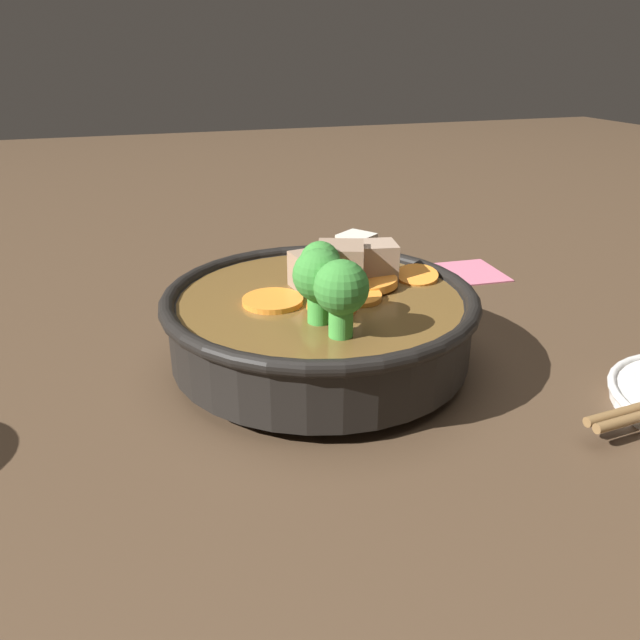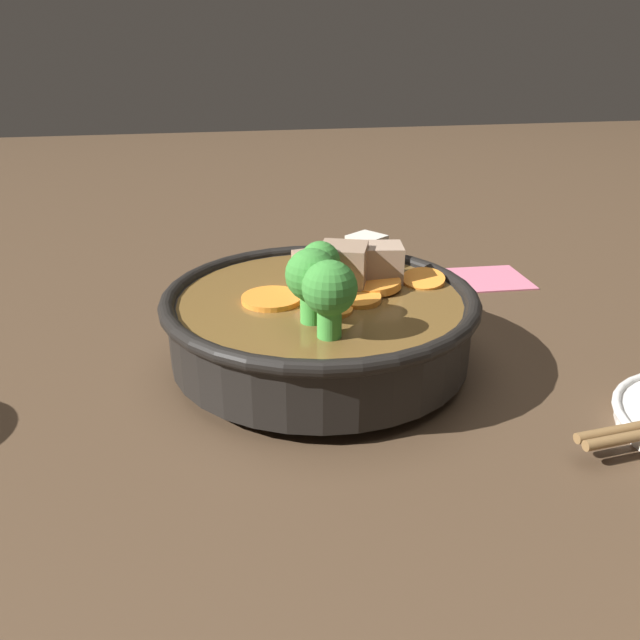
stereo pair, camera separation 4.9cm
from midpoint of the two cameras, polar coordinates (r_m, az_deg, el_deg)
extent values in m
plane|color=#4C3826|center=(0.51, 2.77, -4.08)|extent=(3.00, 3.00, 0.00)
cylinder|color=black|center=(0.50, 2.78, -3.58)|extent=(0.13, 0.13, 0.01)
cylinder|color=black|center=(0.49, 2.85, -0.58)|extent=(0.23, 0.23, 0.05)
torus|color=black|center=(0.48, 2.91, 2.03)|extent=(0.25, 0.25, 0.01)
cylinder|color=brown|center=(0.49, 2.88, 0.58)|extent=(0.22, 0.22, 0.03)
cylinder|color=orange|center=(0.48, -1.59, 2.08)|extent=(0.06, 0.06, 0.00)
cylinder|color=orange|center=(0.46, 4.34, 1.08)|extent=(0.04, 0.04, 0.01)
cylinder|color=orange|center=(0.47, 6.56, 1.88)|extent=(0.05, 0.05, 0.01)
cylinder|color=orange|center=(0.50, 7.74, 3.09)|extent=(0.06, 0.06, 0.01)
cylinder|color=orange|center=(0.52, 12.11, 3.54)|extent=(0.05, 0.05, 0.01)
cylinder|color=green|center=(0.43, 2.47, 1.12)|extent=(0.02, 0.02, 0.02)
sphere|color=#388433|center=(0.43, 2.53, 4.09)|extent=(0.04, 0.04, 0.04)
cylinder|color=green|center=(0.48, 2.92, 3.07)|extent=(0.01, 0.01, 0.02)
sphere|color=#388433|center=(0.47, 2.97, 5.34)|extent=(0.03, 0.03, 0.03)
cylinder|color=green|center=(0.41, 4.26, -0.20)|extent=(0.02, 0.02, 0.02)
sphere|color=#388433|center=(0.40, 4.36, 2.88)|extent=(0.04, 0.04, 0.04)
cube|color=tan|center=(0.52, 8.52, 5.16)|extent=(0.04, 0.04, 0.03)
cube|color=silver|center=(0.55, 6.81, 6.29)|extent=(0.04, 0.04, 0.03)
cube|color=#9E7F66|center=(0.49, 4.99, 4.79)|extent=(0.05, 0.05, 0.04)
cube|color=#9E7F66|center=(0.50, 1.79, 4.49)|extent=(0.03, 0.03, 0.03)
cube|color=#D16B84|center=(0.71, 16.02, 3.62)|extent=(0.11, 0.08, 0.00)
camera|label=1|loc=(0.02, -87.14, 1.27)|focal=35.00mm
camera|label=2|loc=(0.02, 92.86, -1.27)|focal=35.00mm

